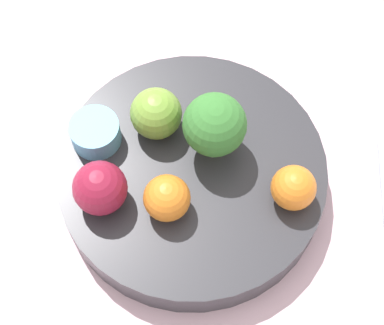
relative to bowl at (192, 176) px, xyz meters
name	(u,v)px	position (x,y,z in m)	size (l,w,h in m)	color
ground_plane	(192,193)	(0.00, 0.00, -0.04)	(6.00, 6.00, 0.00)	gray
table_surface	(192,189)	(0.00, 0.00, -0.03)	(1.20, 1.20, 0.02)	silver
bowl	(192,176)	(0.00, 0.00, 0.00)	(0.25, 0.25, 0.04)	#2D2D33
broccoli	(215,126)	(0.01, 0.03, 0.06)	(0.06, 0.06, 0.07)	#8CB76B
apple_red	(100,188)	(-0.05, -0.07, 0.04)	(0.05, 0.05, 0.05)	maroon
apple_green	(156,114)	(-0.05, 0.02, 0.04)	(0.05, 0.05, 0.05)	olive
orange_front	(162,196)	(0.00, -0.05, 0.04)	(0.04, 0.04, 0.04)	orange
orange_back	(293,188)	(0.09, 0.02, 0.04)	(0.04, 0.04, 0.04)	orange
small_cup	(95,133)	(-0.09, -0.02, 0.03)	(0.05, 0.05, 0.02)	#66B2DB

